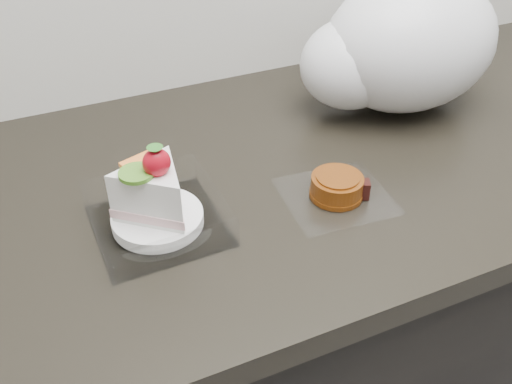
# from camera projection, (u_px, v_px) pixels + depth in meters

# --- Properties ---
(counter) EXTENTS (2.04, 0.64, 0.90)m
(counter) POSITION_uv_depth(u_px,v_px,m) (326.00, 325.00, 1.20)
(counter) COLOR black
(counter) RESTS_ON ground
(cake_tray) EXTENTS (0.17, 0.17, 0.13)m
(cake_tray) POSITION_uv_depth(u_px,v_px,m) (156.00, 206.00, 0.75)
(cake_tray) COLOR white
(cake_tray) RESTS_ON counter
(mooncake_wrap) EXTENTS (0.16, 0.15, 0.04)m
(mooncake_wrap) POSITION_uv_depth(u_px,v_px,m) (338.00, 188.00, 0.81)
(mooncake_wrap) COLOR white
(mooncake_wrap) RESTS_ON counter
(plastic_bag) EXTENTS (0.36, 0.26, 0.29)m
(plastic_bag) POSITION_uv_depth(u_px,v_px,m) (399.00, 46.00, 0.97)
(plastic_bag) COLOR white
(plastic_bag) RESTS_ON counter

